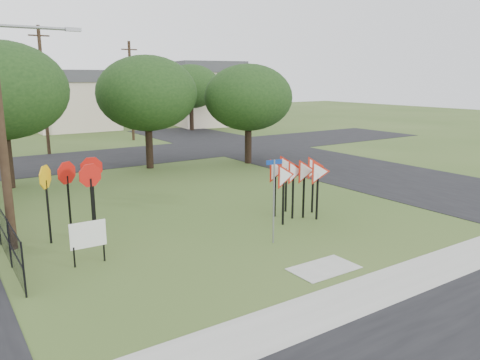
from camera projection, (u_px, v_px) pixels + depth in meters
name	position (u px, v px, depth m)	size (l,w,h in m)	color
ground	(274.00, 245.00, 15.67)	(140.00, 140.00, 0.00)	#36501E
sidewalk	(372.00, 291.00, 12.26)	(30.00, 1.60, 0.02)	#9C9C94
planting_strip	(411.00, 310.00, 11.29)	(30.00, 0.80, 0.02)	#36501E
street_right	(325.00, 164.00, 30.30)	(8.00, 50.00, 0.02)	black
street_far	(93.00, 159.00, 31.88)	(60.00, 8.00, 0.02)	black
curb_pad	(324.00, 268.00, 13.72)	(2.00, 1.20, 0.02)	#9C9C94
street_name_sign	(274.00, 196.00, 15.52)	(0.59, 0.11, 2.86)	gray
stop_sign_cluster	(75.00, 182.00, 16.04)	(2.42, 1.45, 2.70)	black
yield_sign_cluster	(296.00, 173.00, 18.39)	(3.13, 1.96, 2.44)	black
info_board	(88.00, 236.00, 13.87)	(1.07, 0.07, 1.33)	black
far_pole_a	(44.00, 90.00, 33.05)	(1.40, 0.24, 9.00)	#38281A
far_pole_b	(131.00, 91.00, 40.70)	(1.40, 0.24, 8.50)	#38281A
house_mid	(72.00, 100.00, 49.60)	(8.40, 8.40, 6.20)	beige
house_right	(206.00, 93.00, 53.86)	(8.30, 8.30, 7.20)	beige
tree_near_left	(1.00, 91.00, 22.71)	(6.40, 6.40, 7.27)	black
tree_near_mid	(147.00, 93.00, 27.94)	(6.00, 6.00, 6.80)	black
tree_near_right	(248.00, 98.00, 29.65)	(5.60, 5.60, 6.33)	black
tree_far_right	(191.00, 86.00, 48.25)	(6.00, 6.00, 6.80)	black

